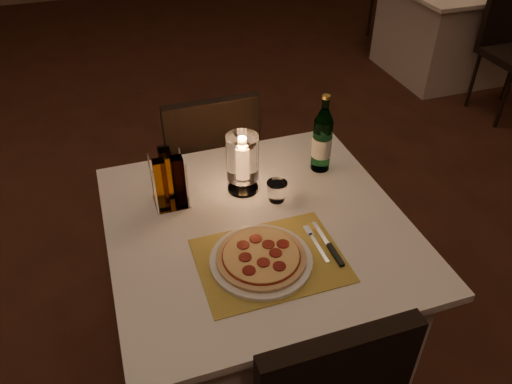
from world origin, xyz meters
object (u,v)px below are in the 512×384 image
object	(u,v)px
pizza	(261,257)
chair_far	(210,159)
neighbor_table_right	(447,30)
water_bottle	(322,140)
plate	(261,260)
tumbler	(277,191)
hurricane_candle	(242,159)
main_table	(258,294)

from	to	relation	value
pizza	chair_far	bearing A→B (deg)	86.81
neighbor_table_right	water_bottle	bearing A→B (deg)	-136.46
plate	tumbler	size ratio (longest dim) A/B	4.28
chair_far	hurricane_candle	distance (m)	0.61
neighbor_table_right	plate	bearing A→B (deg)	-135.88
plate	tumbler	xyz separation A→B (m)	(0.16, 0.28, 0.03)
main_table	water_bottle	size ratio (longest dim) A/B	3.19
pizza	neighbor_table_right	xyz separation A→B (m)	(2.49, 2.42, -0.39)
tumbler	water_bottle	distance (m)	0.28
plate	water_bottle	distance (m)	0.58
plate	chair_far	bearing A→B (deg)	86.80
main_table	chair_far	size ratio (longest dim) A/B	1.11
tumbler	neighbor_table_right	size ratio (longest dim) A/B	0.07
main_table	pizza	bearing A→B (deg)	-105.48
tumbler	hurricane_candle	world-z (taller)	hurricane_candle
neighbor_table_right	hurricane_candle	bearing A→B (deg)	-140.06
water_bottle	neighbor_table_right	distance (m)	2.95
chair_far	tumbler	world-z (taller)	chair_far
chair_far	pizza	distance (m)	0.92
main_table	neighbor_table_right	world-z (taller)	same
hurricane_candle	neighbor_table_right	distance (m)	3.21
hurricane_candle	chair_far	bearing A→B (deg)	91.03
pizza	tumbler	size ratio (longest dim) A/B	3.74
water_bottle	hurricane_candle	bearing A→B (deg)	-173.76
pizza	neighbor_table_right	world-z (taller)	pizza
plate	water_bottle	xyz separation A→B (m)	(0.39, 0.42, 0.12)
main_table	neighbor_table_right	xyz separation A→B (m)	(2.44, 2.24, 0.00)
plate	neighbor_table_right	world-z (taller)	plate
hurricane_candle	neighbor_table_right	xyz separation A→B (m)	(2.43, 2.04, -0.50)
chair_far	neighbor_table_right	xyz separation A→B (m)	(2.44, 1.52, -0.18)
chair_far	neighbor_table_right	world-z (taller)	chair_far
chair_far	neighbor_table_right	distance (m)	2.88
main_table	pizza	xyz separation A→B (m)	(-0.05, -0.18, 0.39)
chair_far	plate	bearing A→B (deg)	-93.20
tumbler	neighbor_table_right	bearing A→B (deg)	42.42
tumbler	chair_far	bearing A→B (deg)	99.78
chair_far	hurricane_candle	size ratio (longest dim) A/B	3.97
main_table	hurricane_candle	distance (m)	0.54
main_table	tumbler	distance (m)	0.43
pizza	main_table	bearing A→B (deg)	74.52
chair_far	hurricane_candle	xyz separation A→B (m)	(0.01, -0.51, 0.32)
tumbler	water_bottle	xyz separation A→B (m)	(0.23, 0.13, 0.09)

